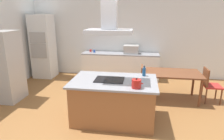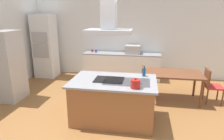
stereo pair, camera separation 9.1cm
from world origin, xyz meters
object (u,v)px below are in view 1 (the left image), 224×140
(olive_oil_bottle, at_px, (144,72))
(tea_kettle, at_px, (136,84))
(dining_table, at_px, (173,75))
(coffee_mug_red, at_px, (91,51))
(wall_oven_stack, at_px, (43,47))
(range_hood, at_px, (109,20))
(coffee_mug_blue, at_px, (94,51))
(refrigerator, at_px, (3,67))
(cooktop, at_px, (109,80))
(countertop_microwave, at_px, (131,49))
(chair_at_right_end, at_px, (209,83))
(chair_at_left_end, at_px, (138,79))

(olive_oil_bottle, bearing_deg, tea_kettle, -100.55)
(olive_oil_bottle, height_order, dining_table, olive_oil_bottle)
(olive_oil_bottle, height_order, coffee_mug_red, olive_oil_bottle)
(wall_oven_stack, bearing_deg, range_hood, -43.31)
(dining_table, bearing_deg, coffee_mug_blue, 147.26)
(refrigerator, relative_size, range_hood, 2.02)
(tea_kettle, relative_size, coffee_mug_blue, 2.56)
(cooktop, xyz_separation_m, olive_oil_bottle, (0.71, 0.39, 0.09))
(tea_kettle, relative_size, refrigerator, 0.13)
(olive_oil_bottle, distance_m, coffee_mug_red, 3.18)
(countertop_microwave, xyz_separation_m, wall_oven_stack, (-3.09, -0.23, 0.06))
(olive_oil_bottle, relative_size, chair_at_right_end, 0.25)
(range_hood, bearing_deg, coffee_mug_blue, 109.47)
(dining_table, distance_m, chair_at_right_end, 0.93)
(wall_oven_stack, distance_m, refrigerator, 2.06)
(refrigerator, xyz_separation_m, chair_at_right_end, (5.28, 0.68, -0.40))
(tea_kettle, relative_size, dining_table, 0.16)
(refrigerator, bearing_deg, chair_at_left_end, 11.11)
(countertop_microwave, xyz_separation_m, coffee_mug_red, (-1.45, 0.07, -0.09))
(cooktop, relative_size, tea_kettle, 2.60)
(coffee_mug_blue, height_order, wall_oven_stack, wall_oven_stack)
(olive_oil_bottle, xyz_separation_m, countertop_microwave, (-0.43, 2.49, 0.05))
(chair_at_left_end, bearing_deg, countertop_microwave, 99.92)
(countertop_microwave, relative_size, refrigerator, 0.27)
(tea_kettle, height_order, countertop_microwave, countertop_microwave)
(refrigerator, distance_m, range_hood, 3.18)
(countertop_microwave, xyz_separation_m, coffee_mug_blue, (-1.30, 0.00, -0.09))
(tea_kettle, height_order, range_hood, range_hood)
(cooktop, bearing_deg, wall_oven_stack, 136.69)
(cooktop, relative_size, coffee_mug_red, 6.67)
(coffee_mug_red, distance_m, coffee_mug_blue, 0.17)
(tea_kettle, relative_size, range_hood, 0.26)
(coffee_mug_blue, relative_size, chair_at_left_end, 0.10)
(wall_oven_stack, height_order, chair_at_right_end, wall_oven_stack)
(countertop_microwave, xyz_separation_m, chair_at_left_end, (0.28, -1.60, -0.53))
(tea_kettle, xyz_separation_m, wall_oven_stack, (-3.37, 3.02, 0.12))
(range_hood, bearing_deg, refrigerator, 168.29)
(dining_table, xyz_separation_m, chair_at_left_end, (-0.92, 0.00, -0.16))
(tea_kettle, xyz_separation_m, countertop_microwave, (-0.29, 3.25, 0.06))
(cooktop, xyz_separation_m, coffee_mug_red, (-1.17, 2.95, 0.04))
(tea_kettle, bearing_deg, coffee_mug_blue, 115.98)
(wall_oven_stack, distance_m, range_hood, 3.99)
(refrigerator, xyz_separation_m, range_hood, (2.89, -0.60, 1.19))
(cooktop, height_order, olive_oil_bottle, olive_oil_bottle)
(chair_at_left_end, bearing_deg, coffee_mug_blue, 134.57)
(countertop_microwave, height_order, dining_table, countertop_microwave)
(refrigerator, distance_m, chair_at_left_end, 3.54)
(dining_table, bearing_deg, refrigerator, -171.18)
(coffee_mug_blue, xyz_separation_m, chair_at_right_end, (3.41, -1.60, -0.44))
(tea_kettle, height_order, coffee_mug_red, tea_kettle)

